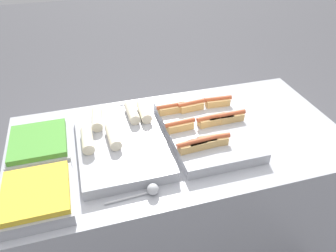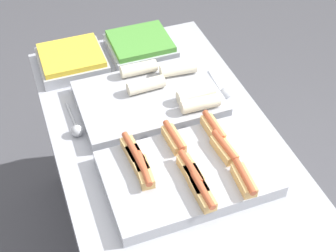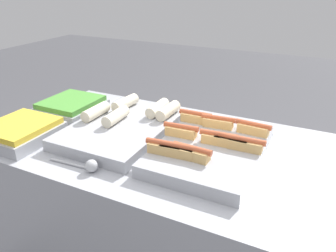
# 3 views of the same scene
# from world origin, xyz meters

# --- Properties ---
(counter) EXTENTS (1.56, 0.80, 0.86)m
(counter) POSITION_xyz_m (0.00, 0.00, 0.43)
(counter) COLOR #A8AAB2
(counter) RESTS_ON ground_plane
(tray_hotdogs) EXTENTS (0.40, 0.55, 0.10)m
(tray_hotdogs) POSITION_xyz_m (0.12, -0.00, 0.89)
(tray_hotdogs) COLOR #A8AAB2
(tray_hotdogs) RESTS_ON counter
(tray_wraps) EXTENTS (0.38, 0.54, 0.10)m
(tray_wraps) POSITION_xyz_m (-0.28, 0.01, 0.89)
(tray_wraps) COLOR #A8AAB2
(tray_wraps) RESTS_ON counter
(tray_side_front) EXTENTS (0.26, 0.28, 0.07)m
(tray_side_front) POSITION_xyz_m (-0.62, -0.23, 0.89)
(tray_side_front) COLOR #A8AAB2
(tray_side_front) RESTS_ON counter
(tray_side_back) EXTENTS (0.26, 0.28, 0.07)m
(tray_side_back) POSITION_xyz_m (-0.62, 0.08, 0.89)
(tray_side_back) COLOR #A8AAB2
(tray_side_back) RESTS_ON counter
(serving_spoon_near) EXTENTS (0.21, 0.05, 0.05)m
(serving_spoon_near) POSITION_xyz_m (-0.22, -0.30, 0.88)
(serving_spoon_near) COLOR #B2B5BA
(serving_spoon_near) RESTS_ON counter
(serving_spoon_far) EXTENTS (0.20, 0.05, 0.05)m
(serving_spoon_far) POSITION_xyz_m (-0.22, 0.30, 0.88)
(serving_spoon_far) COLOR #B2B5BA
(serving_spoon_far) RESTS_ON counter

